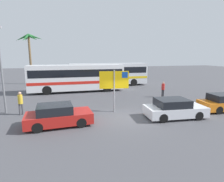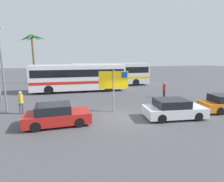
{
  "view_description": "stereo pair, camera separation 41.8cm",
  "coord_description": "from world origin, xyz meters",
  "views": [
    {
      "loc": [
        -4.11,
        -11.5,
        4.2
      ],
      "look_at": [
        -0.12,
        3.25,
        1.3
      ],
      "focal_mm": 29.65,
      "sensor_mm": 36.0,
      "label": 1
    },
    {
      "loc": [
        -3.71,
        -11.61,
        4.2
      ],
      "look_at": [
        -0.12,
        3.25,
        1.3
      ],
      "focal_mm": 29.65,
      "sensor_mm": 36.0,
      "label": 2
    }
  ],
  "objects": [
    {
      "name": "bus_rear_coach",
      "position": [
        2.35,
        14.11,
        1.78
      ],
      "size": [
        10.91,
        2.49,
        3.17
      ],
      "color": "silver",
      "rests_on": "ground"
    },
    {
      "name": "bus_front_coach",
      "position": [
        -2.41,
        10.68,
        1.78
      ],
      "size": [
        10.91,
        2.49,
        3.17
      ],
      "color": "white",
      "rests_on": "ground"
    },
    {
      "name": "car_red",
      "position": [
        -4.47,
        -0.23,
        0.64
      ],
      "size": [
        4.02,
        2.02,
        1.32
      ],
      "rotation": [
        0.0,
        0.0,
        0.06
      ],
      "color": "red",
      "rests_on": "ground"
    },
    {
      "name": "palm_tree_seaside",
      "position": [
        -8.54,
        18.87,
        6.05
      ],
      "size": [
        3.83,
        3.62,
        7.42
      ],
      "color": "brown",
      "rests_on": "ground"
    },
    {
      "name": "car_white",
      "position": [
        3.23,
        -0.77,
        0.64
      ],
      "size": [
        4.2,
        2.18,
        1.32
      ],
      "rotation": [
        0.0,
        0.0,
        -0.08
      ],
      "color": "silver",
      "rests_on": "ground"
    },
    {
      "name": "lamp_post_left_side",
      "position": [
        -8.3,
        3.4,
        3.44
      ],
      "size": [
        0.56,
        0.2,
        6.24
      ],
      "color": "slate",
      "rests_on": "ground"
    },
    {
      "name": "pedestrian_crossing_lot",
      "position": [
        -7.1,
        2.67,
        1.0
      ],
      "size": [
        0.32,
        0.32,
        1.69
      ],
      "rotation": [
        0.0,
        0.0,
        1.78
      ],
      "color": "#4C4C51",
      "rests_on": "ground"
    },
    {
      "name": "pedestrian_by_bus",
      "position": [
        5.86,
        5.21,
        0.94
      ],
      "size": [
        0.32,
        0.32,
        1.61
      ],
      "rotation": [
        0.0,
        0.0,
        5.05
      ],
      "color": "#2D2D33",
      "rests_on": "ground"
    },
    {
      "name": "ferry_sign",
      "position": [
        -0.35,
        1.61,
        2.33
      ],
      "size": [
        2.19,
        0.34,
        3.2
      ],
      "rotation": [
        0.0,
        0.0,
        -0.13
      ],
      "color": "gray",
      "rests_on": "ground"
    },
    {
      "name": "ground",
      "position": [
        0.0,
        0.0,
        0.0
      ],
      "size": [
        120.0,
        120.0,
        0.0
      ],
      "primitive_type": "plane",
      "color": "#4C4C51"
    }
  ]
}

